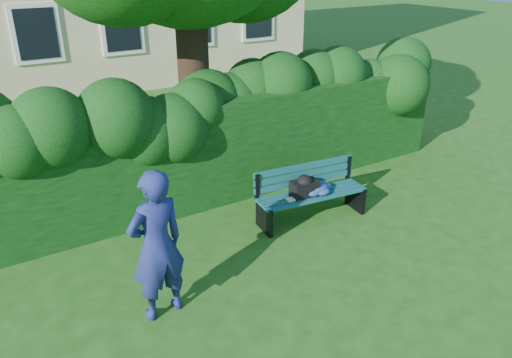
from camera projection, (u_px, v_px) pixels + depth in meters
ground at (278, 251)px, 7.38m from camera, size 80.00×80.00×0.00m
hedge at (207, 149)px, 8.70m from camera, size 10.00×1.00×1.80m
park_bench at (310, 191)px, 8.10m from camera, size 1.89×0.77×0.89m
man_reading at (157, 246)px, 5.75m from camera, size 0.75×0.55×1.90m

